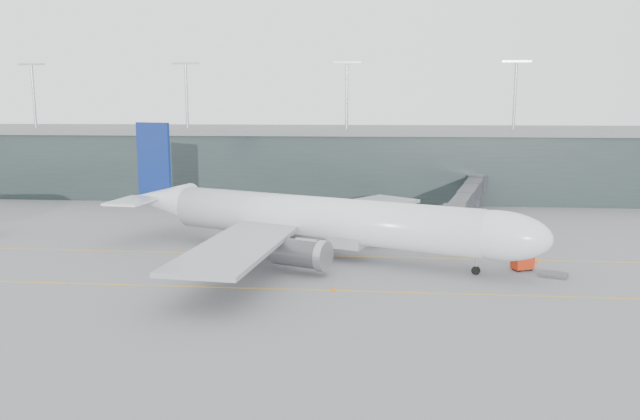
{
  "coord_description": "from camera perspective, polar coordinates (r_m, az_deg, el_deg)",
  "views": [
    {
      "loc": [
        11.81,
        -86.83,
        20.54
      ],
      "look_at": [
        4.11,
        -4.0,
        6.36
      ],
      "focal_mm": 35.0,
      "sensor_mm": 36.0,
      "label": 1
    }
  ],
  "objects": [
    {
      "name": "jet_bridge",
      "position": [
        112.91,
        12.77,
        1.43
      ],
      "size": [
        12.82,
        42.98,
        6.44
      ],
      "rotation": [
        0.0,
        0.0,
        -0.23
      ],
      "color": "#2D2E32",
      "rests_on": "ground"
    },
    {
      "name": "terminal",
      "position": [
        145.88,
        0.65,
        4.59
      ],
      "size": [
        240.0,
        36.0,
        29.0
      ],
      "color": "#1F2A29",
      "rests_on": "ground"
    },
    {
      "name": "ground",
      "position": [
        90.0,
        -2.37,
        -3.52
      ],
      "size": [
        320.0,
        320.0,
        0.0
      ],
      "primitive_type": "plane",
      "color": "slate",
      "rests_on": "ground"
    },
    {
      "name": "uld_a",
      "position": [
        99.95,
        -4.48,
        -1.63
      ],
      "size": [
        2.16,
        1.77,
        1.89
      ],
      "rotation": [
        0.0,
        0.0,
        -0.05
      ],
      "color": "#3E3F44",
      "rests_on": "ground"
    },
    {
      "name": "taxiline_a",
      "position": [
        86.15,
        -2.73,
        -4.12
      ],
      "size": [
        160.0,
        0.25,
        0.02
      ],
      "primitive_type": "cube",
      "color": "orange",
      "rests_on": "ground"
    },
    {
      "name": "main_aircraft",
      "position": [
        84.89,
        -0.25,
        -0.89
      ],
      "size": [
        60.69,
        56.07,
        17.74
      ],
      "rotation": [
        0.0,
        0.0,
        -0.38
      ],
      "color": "silver",
      "rests_on": "ground"
    },
    {
      "name": "taxiline_lead_main",
      "position": [
        109.0,
        1.64,
        -1.18
      ],
      "size": [
        0.25,
        60.0,
        0.02
      ],
      "primitive_type": "cube",
      "color": "orange",
      "rests_on": "ground"
    },
    {
      "name": "cone_tail",
      "position": [
        79.71,
        -8.42,
        -5.13
      ],
      "size": [
        0.4,
        0.4,
        0.64
      ],
      "primitive_type": "cone",
      "color": "#E4520C",
      "rests_on": "ground"
    },
    {
      "name": "cone_nose",
      "position": [
        86.45,
        19.34,
        -4.37
      ],
      "size": [
        0.47,
        0.47,
        0.75
      ],
      "primitive_type": "cone",
      "color": "#FB5B0D",
      "rests_on": "ground"
    },
    {
      "name": "uld_b",
      "position": [
        100.92,
        -2.8,
        -1.44
      ],
      "size": [
        2.68,
        2.34,
        2.09
      ],
      "rotation": [
        0.0,
        0.0,
        -0.25
      ],
      "color": "#3E3F44",
      "rests_on": "ground"
    },
    {
      "name": "uld_c",
      "position": [
        100.89,
        -2.17,
        -1.54
      ],
      "size": [
        2.07,
        1.72,
        1.75
      ],
      "rotation": [
        0.0,
        0.0,
        -0.1
      ],
      "color": "#3E3F44",
      "rests_on": "ground"
    },
    {
      "name": "gse_cart",
      "position": [
        82.12,
        18.02,
        -4.61
      ],
      "size": [
        2.93,
        2.45,
        1.71
      ],
      "rotation": [
        0.0,
        0.0,
        0.4
      ],
      "color": "#AD260C",
      "rests_on": "ground"
    },
    {
      "name": "cone_wing_port",
      "position": [
        98.92,
        3.95,
        -2.11
      ],
      "size": [
        0.47,
        0.47,
        0.74
      ],
      "primitive_type": "cone",
      "color": "red",
      "rests_on": "ground"
    },
    {
      "name": "taxiline_b",
      "position": [
        70.9,
        -4.54,
        -7.19
      ],
      "size": [
        160.0,
        0.25,
        0.02
      ],
      "primitive_type": "cube",
      "color": "orange",
      "rests_on": "ground"
    },
    {
      "name": "baggage_dolly",
      "position": [
        80.8,
        20.58,
        -5.55
      ],
      "size": [
        3.82,
        3.45,
        0.31
      ],
      "primitive_type": "cube",
      "rotation": [
        0.0,
        0.0,
        -0.36
      ],
      "color": "#3E3D43",
      "rests_on": "ground"
    },
    {
      "name": "cone_wing_stbd",
      "position": [
        69.72,
        1.25,
        -7.15
      ],
      "size": [
        0.45,
        0.45,
        0.71
      ],
      "primitive_type": "cone",
      "color": "#D5570B",
      "rests_on": "ground"
    }
  ]
}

